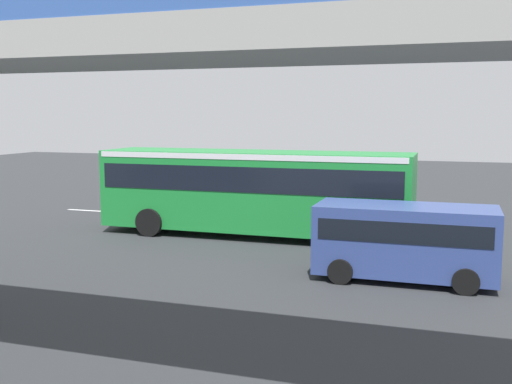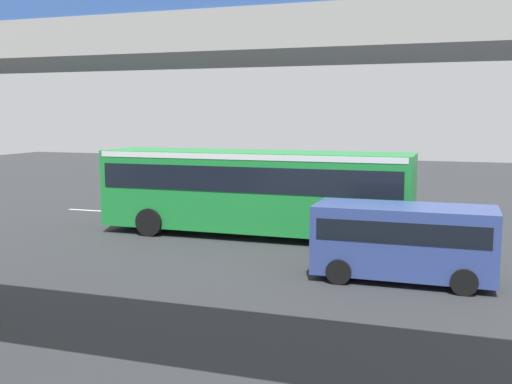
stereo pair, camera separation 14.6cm
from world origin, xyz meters
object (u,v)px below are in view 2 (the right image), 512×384
Objects in this scene: city_bus at (254,186)px; traffic_sign at (384,180)px; bicycle_green at (443,254)px; parked_van at (404,237)px.

city_bus reaches higher than traffic_sign.
bicycle_green is 0.63× the size of traffic_sign.
parked_van is (-5.82, 4.45, -0.70)m from city_bus.
bicycle_green is (-0.99, -1.83, -0.81)m from parked_van.
city_bus reaches higher than parked_van.
traffic_sign is (-4.32, -3.48, 0.01)m from city_bus.
traffic_sign is at bearing -67.77° from bicycle_green.
parked_van is at bearing 142.60° from city_bus.
city_bus is 2.40× the size of parked_van.
parked_van is at bearing 100.70° from traffic_sign.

